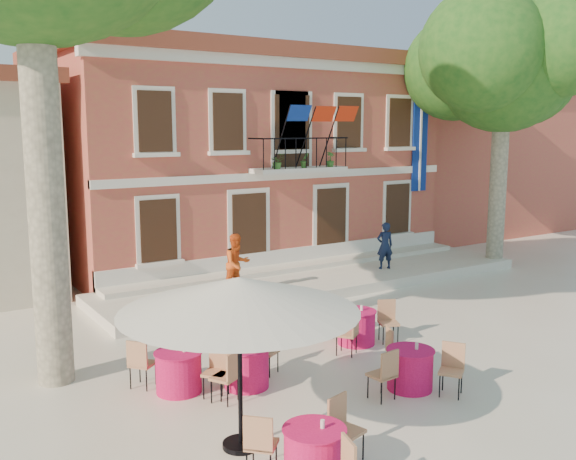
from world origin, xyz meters
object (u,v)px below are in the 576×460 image
(cafe_table_3, at_px, (179,370))
(patio_umbrella, at_px, (239,295))
(pedestrian_orange, at_px, (237,264))
(cafe_table_4, at_px, (356,325))
(plane_tree_east, at_px, (504,62))
(pedestrian_navy, at_px, (385,246))
(cafe_table_2, at_px, (314,452))
(cafe_table_1, at_px, (410,367))
(cafe_table_0, at_px, (246,365))

(cafe_table_3, bearing_deg, patio_umbrella, -90.88)
(pedestrian_orange, distance_m, cafe_table_4, 4.46)
(plane_tree_east, distance_m, pedestrian_navy, 7.44)
(cafe_table_2, xyz_separation_m, cafe_table_3, (-0.36, 3.83, -0.01))
(pedestrian_orange, bearing_deg, pedestrian_navy, -3.60)
(cafe_table_4, bearing_deg, cafe_table_2, -134.55)
(cafe_table_2, bearing_deg, pedestrian_navy, 44.32)
(cafe_table_4, bearing_deg, cafe_table_3, -175.97)
(plane_tree_east, xyz_separation_m, patio_umbrella, (-13.73, -6.55, -4.59))
(pedestrian_orange, height_order, cafe_table_2, pedestrian_orange)
(pedestrian_orange, bearing_deg, cafe_table_3, -134.31)
(pedestrian_orange, height_order, cafe_table_1, pedestrian_orange)
(patio_umbrella, bearing_deg, pedestrian_navy, 38.17)
(pedestrian_navy, height_order, cafe_table_4, pedestrian_navy)
(patio_umbrella, xyz_separation_m, cafe_table_3, (0.04, 2.45, -1.98))
(pedestrian_navy, distance_m, cafe_table_4, 6.65)
(plane_tree_east, distance_m, pedestrian_orange, 11.56)
(cafe_table_1, bearing_deg, pedestrian_orange, 89.54)
(cafe_table_4, bearing_deg, cafe_table_0, -166.44)
(pedestrian_navy, height_order, cafe_table_3, pedestrian_navy)
(pedestrian_orange, bearing_deg, cafe_table_4, -86.42)
(cafe_table_1, xyz_separation_m, cafe_table_3, (-3.69, 2.22, -0.01))
(cafe_table_3, bearing_deg, pedestrian_orange, 51.26)
(pedestrian_orange, bearing_deg, patio_umbrella, -123.54)
(cafe_table_3, bearing_deg, cafe_table_0, -22.30)
(pedestrian_navy, xyz_separation_m, cafe_table_1, (-5.57, -7.07, -0.63))
(pedestrian_navy, xyz_separation_m, pedestrian_orange, (-5.52, -0.19, 0.08))
(cafe_table_3, bearing_deg, pedestrian_navy, 27.67)
(plane_tree_east, height_order, pedestrian_navy, plane_tree_east)
(cafe_table_0, height_order, cafe_table_4, same)
(cafe_table_2, distance_m, cafe_table_4, 5.81)
(patio_umbrella, height_order, pedestrian_orange, patio_umbrella)
(pedestrian_navy, relative_size, cafe_table_2, 0.84)
(cafe_table_0, bearing_deg, cafe_table_3, 157.70)
(patio_umbrella, height_order, cafe_table_1, patio_umbrella)
(cafe_table_3, bearing_deg, cafe_table_4, 4.03)
(cafe_table_1, bearing_deg, patio_umbrella, -176.40)
(pedestrian_navy, relative_size, cafe_table_4, 0.81)
(patio_umbrella, height_order, cafe_table_3, patio_umbrella)
(cafe_table_0, height_order, cafe_table_2, same)
(plane_tree_east, xyz_separation_m, cafe_table_2, (-13.33, -7.93, -6.56))
(cafe_table_0, relative_size, cafe_table_3, 1.07)
(cafe_table_3, distance_m, cafe_table_4, 4.45)
(cafe_table_1, bearing_deg, cafe_table_0, 145.37)
(patio_umbrella, distance_m, pedestrian_orange, 8.16)
(cafe_table_2, bearing_deg, cafe_table_3, 95.42)
(plane_tree_east, distance_m, cafe_table_4, 11.95)
(patio_umbrella, bearing_deg, plane_tree_east, 25.51)
(cafe_table_0, height_order, cafe_table_1, same)
(plane_tree_east, relative_size, pedestrian_navy, 6.24)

